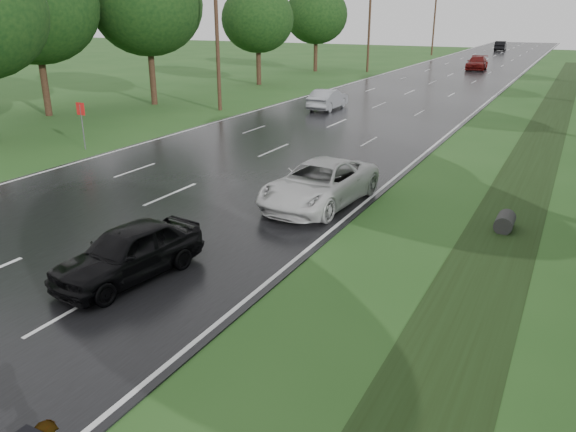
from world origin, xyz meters
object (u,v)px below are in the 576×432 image
at_px(road_sign, 81,116).
at_px(silver_sedan, 328,99).
at_px(white_pickup, 319,184).
at_px(dark_sedan, 129,252).

xyz_separation_m(road_sign, silver_sedan, (5.88, 16.60, -0.91)).
bearing_deg(road_sign, white_pickup, -10.24).
xyz_separation_m(road_sign, dark_sedan, (12.00, -10.00, -0.90)).
relative_size(road_sign, silver_sedan, 0.54).
bearing_deg(white_pickup, dark_sedan, -99.65).
xyz_separation_m(road_sign, white_pickup, (13.87, -2.51, -0.85)).
distance_m(dark_sedan, silver_sedan, 27.30).
xyz_separation_m(white_pickup, silver_sedan, (-7.99, 19.11, -0.05)).
bearing_deg(dark_sedan, silver_sedan, 111.40).
bearing_deg(white_pickup, silver_sedan, 117.05).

